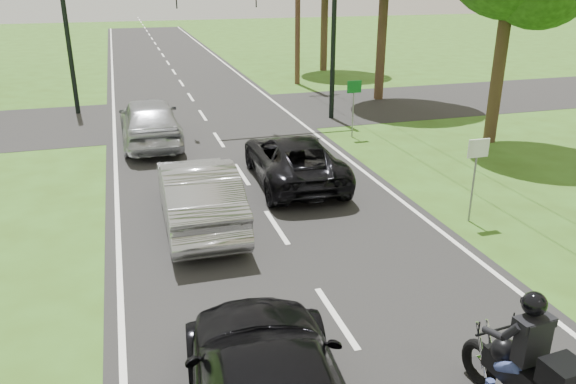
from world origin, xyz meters
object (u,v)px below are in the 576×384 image
object	(u,v)px
silver_sedan	(198,193)
sign_green	(354,95)
silver_suv	(150,121)
sign_white	(477,160)
traffic_signal	(290,18)
dark_suv	(293,159)
motorcycle_rider	(528,375)

from	to	relation	value
silver_sedan	sign_green	bearing A→B (deg)	-135.96
silver_suv	sign_green	xyz separation A→B (m)	(7.31, -1.16, 0.73)
sign_white	traffic_signal	bearing A→B (deg)	97.05
dark_suv	traffic_signal	distance (m)	8.07
traffic_signal	sign_green	distance (m)	4.24
motorcycle_rider	traffic_signal	size ratio (longest dim) A/B	0.37
motorcycle_rider	sign_green	size ratio (longest dim) A/B	1.11
motorcycle_rider	traffic_signal	bearing A→B (deg)	78.84
traffic_signal	sign_green	size ratio (longest dim) A/B	3.00
traffic_signal	sign_green	xyz separation A→B (m)	(1.56, -3.02, -2.54)
sign_white	sign_green	bearing A→B (deg)	88.57
silver_suv	sign_green	size ratio (longest dim) A/B	2.38
motorcycle_rider	silver_suv	world-z (taller)	motorcycle_rider
dark_suv	silver_sedan	distance (m)	3.83
motorcycle_rider	sign_white	xyz separation A→B (m)	(3.20, 6.06, 0.80)
dark_suv	silver_sedan	bearing A→B (deg)	39.06
silver_suv	traffic_signal	bearing A→B (deg)	-162.52
traffic_signal	sign_white	distance (m)	11.39
sign_white	silver_sedan	bearing A→B (deg)	164.90
traffic_signal	sign_white	world-z (taller)	traffic_signal
silver_suv	sign_white	world-z (taller)	sign_white
traffic_signal	sign_white	bearing A→B (deg)	-82.95
dark_suv	silver_suv	world-z (taller)	silver_suv
silver_sedan	silver_suv	size ratio (longest dim) A/B	0.97
dark_suv	sign_white	size ratio (longest dim) A/B	2.35
dark_suv	silver_sedan	xyz separation A→B (m)	(-3.10, -2.24, 0.11)
sign_green	sign_white	bearing A→B (deg)	-91.43
motorcycle_rider	traffic_signal	world-z (taller)	traffic_signal
silver_suv	sign_green	world-z (taller)	sign_green
sign_green	silver_sedan	bearing A→B (deg)	-136.74
sign_green	motorcycle_rider	bearing A→B (deg)	-103.61
motorcycle_rider	sign_white	bearing A→B (deg)	57.12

